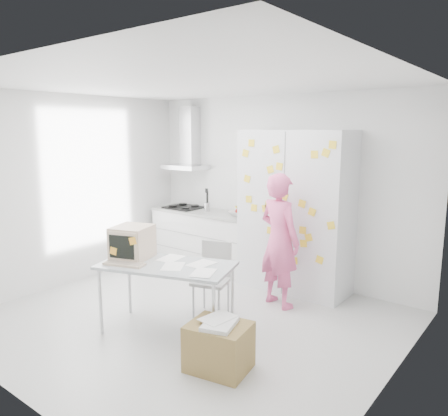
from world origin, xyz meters
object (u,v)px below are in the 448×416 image
Objects in this scene: chair at (213,274)px; cardboard_box at (219,346)px; person at (279,240)px; desk at (144,252)px.

cardboard_box is (0.84, -0.95, -0.27)m from chair.
person is 1.06× the size of desk.
chair is (0.38, 0.74, -0.37)m from desk.
person is 2.70× the size of cardboard_box.
cardboard_box is (1.22, -0.21, -0.63)m from desk.
desk is at bearing 74.09° from person.
chair reaches higher than cardboard_box.
person is 1.92× the size of chair.
desk is at bearing 170.11° from cardboard_box.
chair is at bearing 131.49° from cardboard_box.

